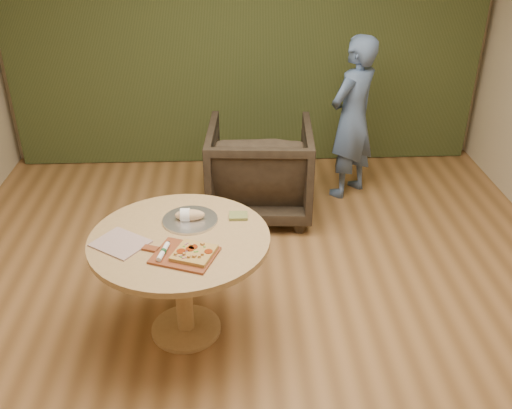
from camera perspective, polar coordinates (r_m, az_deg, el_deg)
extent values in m
cube|color=#9C6C3E|center=(3.92, 0.40, -13.29)|extent=(5.00, 6.00, 0.02)
cube|color=beige|center=(6.03, -1.13, 17.33)|extent=(5.00, 0.02, 2.80)
cube|color=#2B3518|center=(5.92, -1.10, 17.12)|extent=(4.80, 0.14, 2.78)
cylinder|color=tan|center=(3.98, -6.98, -12.18)|extent=(0.47, 0.47, 0.03)
cylinder|color=tan|center=(3.77, -7.29, -8.29)|extent=(0.11, 0.11, 0.68)
cylinder|color=tan|center=(3.56, -7.66, -3.49)|extent=(1.12, 1.12, 0.04)
cube|color=brown|center=(3.36, -7.13, -5.06)|extent=(0.43, 0.39, 0.01)
cube|color=brown|center=(3.44, -10.46, -4.37)|extent=(0.11, 0.08, 0.01)
cube|color=tan|center=(3.34, -6.22, -4.83)|extent=(0.28, 0.28, 0.02)
cylinder|color=maroon|center=(3.35, -6.62, -4.43)|extent=(0.05, 0.05, 0.00)
cylinder|color=maroon|center=(3.34, -7.50, -4.65)|extent=(0.05, 0.05, 0.00)
cylinder|color=maroon|center=(3.37, -6.32, -4.22)|extent=(0.06, 0.06, 0.00)
cylinder|color=maroon|center=(3.32, -4.77, -4.70)|extent=(0.05, 0.05, 0.00)
cube|color=tan|center=(3.27, -5.69, -5.17)|extent=(0.02, 0.02, 0.01)
cube|color=tan|center=(3.29, -5.41, -4.93)|extent=(0.02, 0.02, 0.01)
cube|color=tan|center=(3.28, -6.20, -5.13)|extent=(0.03, 0.03, 0.01)
cube|color=tan|center=(3.31, -8.05, -4.91)|extent=(0.02, 0.02, 0.01)
cube|color=tan|center=(3.37, -6.42, -4.06)|extent=(0.02, 0.02, 0.01)
cube|color=tan|center=(3.28, -6.74, -5.18)|extent=(0.02, 0.02, 0.01)
cube|color=tan|center=(3.30, -7.21, -4.93)|extent=(0.02, 0.02, 0.01)
cube|color=tan|center=(3.38, -5.37, -3.94)|extent=(0.03, 0.03, 0.01)
cube|color=#2E791B|center=(3.36, -6.55, -4.31)|extent=(0.01, 0.01, 0.00)
cube|color=#2E791B|center=(3.32, -6.15, -4.73)|extent=(0.01, 0.01, 0.00)
cube|color=#2E791B|center=(3.32, -5.89, -4.70)|extent=(0.01, 0.01, 0.00)
cube|color=#2E791B|center=(3.38, -7.23, -4.18)|extent=(0.01, 0.01, 0.00)
cube|color=#2E791B|center=(3.36, -5.19, -4.24)|extent=(0.01, 0.01, 0.00)
cube|color=#2E791B|center=(3.29, -7.51, -5.23)|extent=(0.01, 0.01, 0.00)
cube|color=#2E791B|center=(3.35, -6.17, -4.44)|extent=(0.01, 0.01, 0.00)
cube|color=#92546E|center=(3.28, -7.20, -5.32)|extent=(0.03, 0.01, 0.00)
cube|color=#92546E|center=(3.40, -6.96, -3.93)|extent=(0.02, 0.03, 0.00)
cube|color=#92546E|center=(3.31, -8.04, -4.99)|extent=(0.01, 0.03, 0.00)
cube|color=#92546E|center=(3.33, -6.95, -4.67)|extent=(0.03, 0.02, 0.00)
cube|color=#92546E|center=(3.30, -7.49, -5.11)|extent=(0.03, 0.02, 0.00)
cylinder|color=white|center=(3.37, -9.26, -4.66)|extent=(0.07, 0.17, 0.03)
cylinder|color=#194C26|center=(3.37, -9.26, -4.66)|extent=(0.04, 0.03, 0.03)
cube|color=silver|center=(3.44, -8.78, -3.80)|extent=(0.02, 0.04, 0.00)
cube|color=beige|center=(3.54, -13.40, -3.79)|extent=(0.39, 0.38, 0.01)
cylinder|color=silver|center=(3.70, -6.59, -1.59)|extent=(0.35, 0.35, 0.01)
cylinder|color=silver|center=(3.70, -6.60, -1.52)|extent=(0.36, 0.36, 0.02)
ellipsoid|color=#D8B383|center=(3.68, -6.63, -1.06)|extent=(0.19, 0.08, 0.07)
cylinder|color=white|center=(3.68, -7.09, -1.07)|extent=(0.06, 0.09, 0.09)
cube|color=#58622C|center=(3.71, -1.78, -1.14)|extent=(0.12, 0.10, 0.02)
imported|color=black|center=(5.09, 0.38, 3.95)|extent=(0.96, 0.91, 0.93)
imported|color=#49628D|center=(5.39, 9.62, 8.49)|extent=(0.66, 0.65, 1.53)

